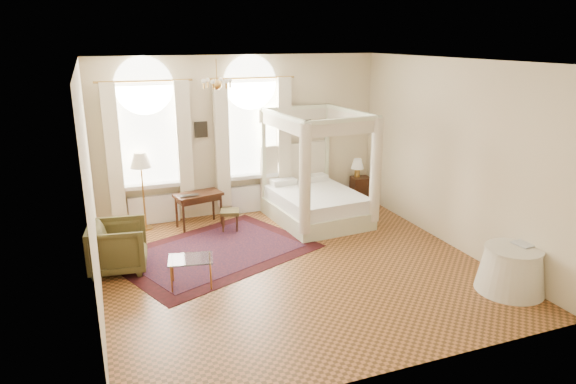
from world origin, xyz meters
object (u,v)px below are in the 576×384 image
at_px(stool, 230,214).
at_px(coffee_table, 191,261).
at_px(floor_lamp, 141,164).
at_px(nightstand, 360,189).
at_px(canopy_bed, 317,197).
at_px(writing_desk, 198,198).
at_px(armchair, 118,247).
at_px(side_table, 511,270).

bearing_deg(stool, coffee_table, -118.94).
relative_size(stool, floor_lamp, 0.29).
bearing_deg(nightstand, coffee_table, -147.65).
height_order(canopy_bed, floor_lamp, canopy_bed).
relative_size(coffee_table, floor_lamp, 0.48).
relative_size(stool, coffee_table, 0.60).
xyz_separation_m(writing_desk, armchair, (-1.62, -1.55, -0.18)).
relative_size(canopy_bed, writing_desk, 2.27).
bearing_deg(canopy_bed, coffee_table, -146.21).
bearing_deg(coffee_table, nightstand, 32.35).
distance_m(canopy_bed, stool, 1.81).
relative_size(armchair, floor_lamp, 0.58).
xyz_separation_m(nightstand, coffee_table, (-4.41, -2.79, 0.12)).
relative_size(canopy_bed, stool, 5.09).
xyz_separation_m(coffee_table, side_table, (4.41, -1.84, -0.07)).
xyz_separation_m(canopy_bed, floor_lamp, (-3.34, 0.77, 0.80)).
bearing_deg(canopy_bed, writing_desk, 166.62).
relative_size(nightstand, writing_desk, 0.58).
bearing_deg(floor_lamp, armchair, -108.64).
height_order(stool, armchair, armchair).
relative_size(canopy_bed, coffee_table, 3.05).
bearing_deg(canopy_bed, nightstand, 29.29).
bearing_deg(writing_desk, floor_lamp, 167.66).
bearing_deg(armchair, floor_lamp, -11.11).
bearing_deg(nightstand, writing_desk, -175.89).
relative_size(nightstand, coffee_table, 0.78).
bearing_deg(coffee_table, stool, 61.06).
height_order(writing_desk, armchair, armchair).
distance_m(armchair, coffee_table, 1.39).
xyz_separation_m(nightstand, armchair, (-5.40, -1.82, 0.12)).
bearing_deg(side_table, nightstand, 90.00).
relative_size(nightstand, side_table, 0.58).
xyz_separation_m(coffee_table, floor_lamp, (-0.39, 2.75, 0.91)).
height_order(nightstand, armchair, armchair).
bearing_deg(coffee_table, canopy_bed, 33.79).
distance_m(nightstand, stool, 3.34).
distance_m(stool, armchair, 2.41).
height_order(nightstand, writing_desk, writing_desk).
bearing_deg(stool, canopy_bed, -3.45).
bearing_deg(side_table, armchair, 152.48).
xyz_separation_m(stool, floor_lamp, (-1.54, 0.67, 0.97)).
distance_m(stool, floor_lamp, 1.94).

